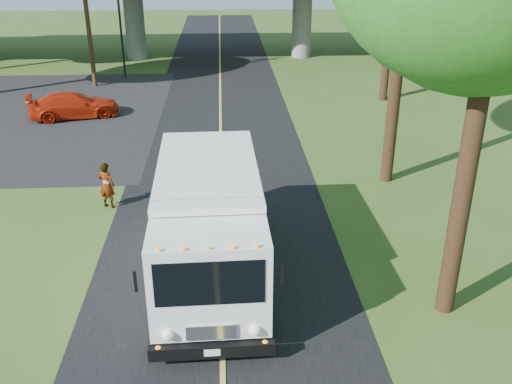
{
  "coord_description": "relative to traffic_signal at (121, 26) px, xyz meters",
  "views": [
    {
      "loc": [
        0.15,
        -10.35,
        8.54
      ],
      "look_at": [
        1.04,
        4.7,
        1.6
      ],
      "focal_mm": 40.0,
      "sensor_mm": 36.0,
      "label": 1
    }
  ],
  "objects": [
    {
      "name": "utility_pole",
      "position": [
        -1.5,
        -2.0,
        1.4
      ],
      "size": [
        1.6,
        0.26,
        9.0
      ],
      "color": "#472D19",
      "rests_on": "ground"
    },
    {
      "name": "lane_line",
      "position": [
        6.0,
        -16.0,
        -3.17
      ],
      "size": [
        0.12,
        90.0,
        0.01
      ],
      "primitive_type": "cube",
      "color": "gold",
      "rests_on": "road"
    },
    {
      "name": "road",
      "position": [
        6.0,
        -16.0,
        -3.19
      ],
      "size": [
        7.0,
        90.0,
        0.02
      ],
      "primitive_type": "cube",
      "color": "black",
      "rests_on": "ground"
    },
    {
      "name": "parking_lot",
      "position": [
        -5.0,
        -8.0,
        -3.19
      ],
      "size": [
        16.0,
        18.0,
        0.01
      ],
      "primitive_type": "cube",
      "color": "black",
      "rests_on": "ground"
    },
    {
      "name": "pedestrian",
      "position": [
        2.2,
        -18.72,
        -2.4
      ],
      "size": [
        0.69,
        0.58,
        1.6
      ],
      "primitive_type": "imported",
      "rotation": [
        0.0,
        0.0,
        2.75
      ],
      "color": "gray",
      "rests_on": "ground"
    },
    {
      "name": "traffic_signal",
      "position": [
        0.0,
        0.0,
        0.0
      ],
      "size": [
        0.18,
        0.22,
        5.2
      ],
      "color": "black",
      "rests_on": "ground"
    },
    {
      "name": "step_van",
      "position": [
        5.71,
        -23.22,
        -1.56
      ],
      "size": [
        2.8,
        7.24,
        3.02
      ],
      "rotation": [
        0.0,
        0.0,
        0.02
      ],
      "color": "white",
      "rests_on": "ground"
    },
    {
      "name": "red_sedan",
      "position": [
        -1.27,
        -8.32,
        -2.56
      ],
      "size": [
        4.7,
        2.9,
        1.27
      ],
      "primitive_type": "imported",
      "rotation": [
        0.0,
        0.0,
        1.85
      ],
      "color": "#B9240B",
      "rests_on": "ground"
    },
    {
      "name": "ground",
      "position": [
        6.0,
        -26.0,
        -3.2
      ],
      "size": [
        120.0,
        120.0,
        0.0
      ],
      "primitive_type": "plane",
      "color": "#36511C",
      "rests_on": "ground"
    }
  ]
}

